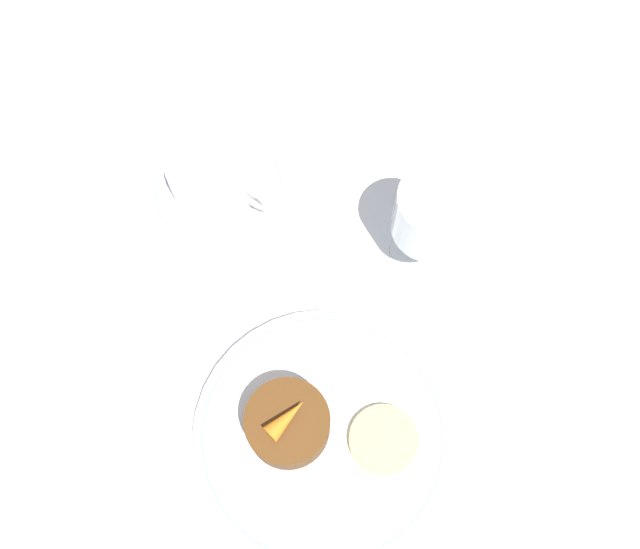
% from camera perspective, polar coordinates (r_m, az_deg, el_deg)
% --- Properties ---
extents(ground_plane, '(3.00, 3.00, 0.00)m').
position_cam_1_polar(ground_plane, '(0.74, 2.48, -9.93)').
color(ground_plane, white).
extents(dinner_plate, '(0.25, 0.25, 0.01)m').
position_cam_1_polar(dinner_plate, '(0.72, 0.21, -12.17)').
color(dinner_plate, white).
rests_on(dinner_plate, ground_plane).
extents(saucer, '(0.15, 0.15, 0.01)m').
position_cam_1_polar(saucer, '(0.81, -7.69, 6.42)').
color(saucer, white).
rests_on(saucer, ground_plane).
extents(coffee_cup, '(0.12, 0.09, 0.06)m').
position_cam_1_polar(coffee_cup, '(0.78, -8.20, 7.58)').
color(coffee_cup, white).
rests_on(coffee_cup, saucer).
extents(spoon, '(0.07, 0.09, 0.00)m').
position_cam_1_polar(spoon, '(0.79, -5.15, 4.64)').
color(spoon, silver).
rests_on(spoon, saucer).
extents(wine_glass, '(0.07, 0.07, 0.13)m').
position_cam_1_polar(wine_glass, '(0.71, 8.55, 4.41)').
color(wine_glass, silver).
rests_on(wine_glass, ground_plane).
extents(fork, '(0.04, 0.19, 0.01)m').
position_cam_1_polar(fork, '(0.76, -10.52, -5.74)').
color(fork, silver).
rests_on(fork, ground_plane).
extents(dessert_cake, '(0.08, 0.08, 0.04)m').
position_cam_1_polar(dessert_cake, '(0.70, -2.47, -11.31)').
color(dessert_cake, '#563314').
rests_on(dessert_cake, dinner_plate).
extents(carrot_garnish, '(0.03, 0.04, 0.02)m').
position_cam_1_polar(carrot_garnish, '(0.67, -2.58, -10.90)').
color(carrot_garnish, orange).
rests_on(carrot_garnish, dessert_cake).
extents(pineapple_slice, '(0.07, 0.07, 0.01)m').
position_cam_1_polar(pineapple_slice, '(0.71, 4.88, -12.44)').
color(pineapple_slice, '#EFE075').
rests_on(pineapple_slice, dinner_plate).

